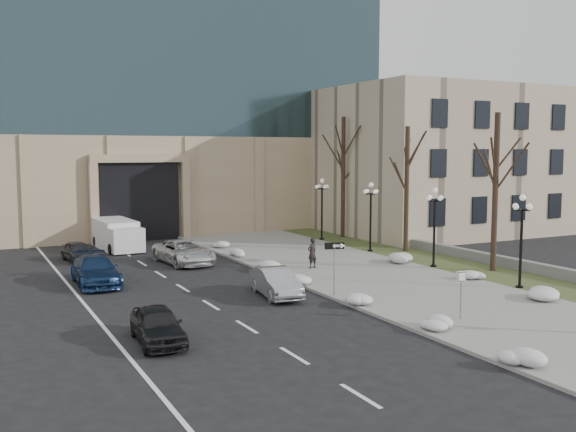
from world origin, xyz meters
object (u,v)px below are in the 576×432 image
(lamppost_a, at_px, (522,228))
(car_a, at_px, (158,325))
(car_c, at_px, (96,271))
(car_b, at_px, (276,282))
(box_truck, at_px, (117,235))
(pedestrian, at_px, (312,253))
(lamppost_d, at_px, (322,201))
(keep_sign, at_px, (461,285))
(one_way_sign, at_px, (338,252))
(lamppost_c, at_px, (371,208))
(car_e, at_px, (78,251))
(car_d, at_px, (184,252))
(lamppost_b, at_px, (435,216))

(lamppost_a, bearing_deg, car_a, -178.62)
(car_a, height_order, car_c, car_c)
(car_b, height_order, box_truck, box_truck)
(pedestrian, bearing_deg, lamppost_d, -139.46)
(keep_sign, height_order, lamppost_a, lamppost_a)
(one_way_sign, relative_size, lamppost_c, 0.56)
(lamppost_a, relative_size, lamppost_d, 1.00)
(car_c, bearing_deg, car_b, -42.05)
(car_e, bearing_deg, car_d, -42.18)
(one_way_sign, xyz_separation_m, keep_sign, (2.28, -5.76, -0.67))
(lamppost_c, relative_size, lamppost_d, 1.00)
(keep_sign, bearing_deg, lamppost_c, 73.34)
(box_truck, distance_m, lamppost_c, 17.82)
(pedestrian, distance_m, lamppost_a, 11.61)
(box_truck, bearing_deg, one_way_sign, -76.35)
(car_e, height_order, pedestrian, pedestrian)
(car_a, relative_size, lamppost_a, 0.81)
(one_way_sign, bearing_deg, pedestrian, 85.65)
(car_c, height_order, car_e, car_c)
(car_e, bearing_deg, car_a, -98.08)
(pedestrian, bearing_deg, one_way_sign, 53.49)
(car_b, xyz_separation_m, lamppost_a, (11.45, -4.18, 2.39))
(box_truck, height_order, keep_sign, keep_sign)
(keep_sign, bearing_deg, pedestrian, 95.14)
(lamppost_a, relative_size, lamppost_b, 1.00)
(lamppost_b, height_order, lamppost_c, same)
(box_truck, height_order, lamppost_a, lamppost_a)
(car_a, relative_size, lamppost_b, 0.81)
(car_d, bearing_deg, keep_sign, -77.71)
(car_a, distance_m, keep_sign, 12.06)
(car_d, height_order, one_way_sign, one_way_sign)
(car_c, distance_m, one_way_sign, 12.70)
(car_c, distance_m, pedestrian, 12.03)
(car_e, bearing_deg, lamppost_d, -4.24)
(one_way_sign, bearing_deg, car_b, 161.35)
(car_e, distance_m, keep_sign, 24.63)
(car_b, height_order, lamppost_a, lamppost_a)
(keep_sign, distance_m, lamppost_c, 17.64)
(car_b, distance_m, lamppost_b, 11.93)
(lamppost_a, height_order, lamppost_c, same)
(car_b, relative_size, car_d, 0.79)
(car_b, xyz_separation_m, box_truck, (-3.39, 18.45, 0.30))
(car_d, xyz_separation_m, one_way_sign, (3.49, -12.15, 1.46))
(car_a, distance_m, box_truck, 23.37)
(car_d, height_order, lamppost_b, lamppost_b)
(pedestrian, relative_size, one_way_sign, 0.67)
(lamppost_a, bearing_deg, lamppost_b, 90.00)
(lamppost_a, bearing_deg, lamppost_d, 90.00)
(lamppost_b, relative_size, lamppost_c, 1.00)
(car_e, distance_m, one_way_sign, 18.53)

